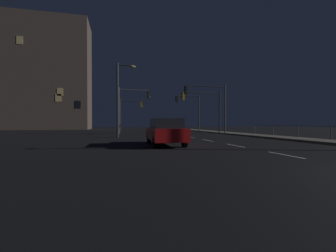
{
  "coord_description": "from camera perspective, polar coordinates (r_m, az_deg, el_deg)",
  "views": [
    {
      "loc": [
        -6.7,
        -2.88,
        1.3
      ],
      "look_at": [
        -1.61,
        19.37,
        1.02
      ],
      "focal_mm": 24.11,
      "sensor_mm": 36.0,
      "label": 1
    }
  ],
  "objects": [
    {
      "name": "sidewalk_right",
      "position": [
        24.6,
        21.07,
        -2.21
      ],
      "size": [
        2.42,
        77.0,
        0.14
      ],
      "primitive_type": "cube",
      "color": "gray",
      "rests_on": "ground"
    },
    {
      "name": "ground_plane",
      "position": [
        21.49,
        5.32,
        -2.77
      ],
      "size": [
        112.0,
        112.0,
        0.0
      ],
      "primitive_type": "plane",
      "color": "black",
      "rests_on": "ground"
    },
    {
      "name": "lane_markings_center",
      "position": [
        24.84,
        2.8,
        -2.29
      ],
      "size": [
        0.14,
        50.0,
        0.01
      ],
      "color": "silver",
      "rests_on": "ground"
    },
    {
      "name": "street_lamp_corner",
      "position": [
        21.22,
        -11.9,
        8.2
      ],
      "size": [
        1.72,
        0.36,
        6.77
      ],
      "color": "#38383D",
      "rests_on": "ground"
    },
    {
      "name": "traffic_light_near_right",
      "position": [
        28.76,
        -8.94,
        6.15
      ],
      "size": [
        4.04,
        0.71,
        5.73
      ],
      "color": "#4C4C51",
      "rests_on": "ground"
    },
    {
      "name": "traffic_light_far_center",
      "position": [
        37.05,
        -9.5,
        4.29
      ],
      "size": [
        3.69,
        0.4,
        5.15
      ],
      "color": "#38383D",
      "rests_on": "ground"
    },
    {
      "name": "car",
      "position": [
        13.34,
        -0.69,
        -1.36
      ],
      "size": [
        1.94,
        4.45,
        1.57
      ],
      "color": "#B71414",
      "rests_on": "ground"
    },
    {
      "name": "traffic_light_mid_right",
      "position": [
        27.21,
        10.05,
        6.94
      ],
      "size": [
        5.29,
        0.34,
        5.77
      ],
      "color": "#4C4C51",
      "rests_on": "sidewalk_right"
    },
    {
      "name": "lane_edge_line",
      "position": [
        28.22,
        12.91,
        -1.95
      ],
      "size": [
        0.14,
        53.0,
        0.01
      ],
      "color": "gold",
      "rests_on": "ground"
    },
    {
      "name": "traffic_light_mid_left",
      "position": [
        28.55,
        8.78,
        5.88
      ],
      "size": [
        5.24,
        0.51,
        5.21
      ],
      "color": "#2D3033",
      "rests_on": "sidewalk_right"
    },
    {
      "name": "traffic_light_far_right",
      "position": [
        35.54,
        5.35,
        5.23
      ],
      "size": [
        3.96,
        0.37,
        5.64
      ],
      "color": "#38383D",
      "rests_on": "sidewalk_right"
    },
    {
      "name": "building_distant",
      "position": [
        54.97,
        -28.24,
        11.26
      ],
      "size": [
        17.07,
        8.6,
        22.9
      ],
      "color": "brown",
      "rests_on": "ground"
    }
  ]
}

